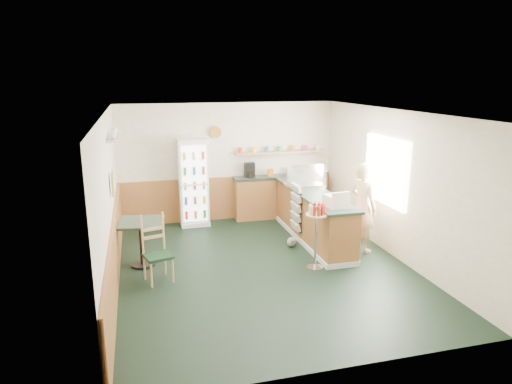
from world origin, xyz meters
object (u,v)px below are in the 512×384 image
object	(u,v)px
drinks_fridge	(193,183)
condiment_stand	(316,225)
display_case	(305,176)
cash_register	(336,201)
cafe_chair	(157,246)
cafe_table	(141,234)
shopkeeper	(363,207)

from	to	relation	value
drinks_fridge	condiment_stand	xyz separation A→B (m)	(1.72, -3.00, -0.18)
drinks_fridge	display_case	xyz separation A→B (m)	(2.21, -1.15, 0.27)
cash_register	cafe_chair	distance (m)	3.20
drinks_fridge	display_case	size ratio (longest dim) A/B	2.43
cafe_table	cafe_chair	world-z (taller)	cafe_chair
cafe_table	cash_register	bearing A→B (deg)	-10.26
display_case	cafe_table	size ratio (longest dim) A/B	0.93
cafe_table	cafe_chair	bearing A→B (deg)	-69.60
cash_register	cafe_chair	world-z (taller)	cash_register
display_case	shopkeeper	xyz separation A→B (m)	(0.70, -1.27, -0.37)
shopkeeper	cafe_table	distance (m)	4.12
display_case	shopkeeper	size ratio (longest dim) A/B	0.46
cash_register	condiment_stand	bearing A→B (deg)	-155.11
shopkeeper	condiment_stand	xyz separation A→B (m)	(-1.18, -0.58, -0.07)
display_case	shopkeeper	bearing A→B (deg)	-61.21
cash_register	display_case	bearing A→B (deg)	86.03
condiment_stand	cafe_table	size ratio (longest dim) A/B	1.34
shopkeeper	cash_register	bearing A→B (deg)	98.79
drinks_fridge	cash_register	bearing A→B (deg)	-51.07
display_case	cafe_table	world-z (taller)	display_case
cash_register	shopkeeper	size ratio (longest dim) A/B	0.22
shopkeeper	cafe_chair	size ratio (longest dim) A/B	1.55
condiment_stand	shopkeeper	bearing A→B (deg)	25.98
drinks_fridge	shopkeeper	size ratio (longest dim) A/B	1.12
condiment_stand	cafe_table	bearing A→B (deg)	163.19
cash_register	shopkeeper	bearing A→B (deg)	19.94
drinks_fridge	condiment_stand	size ratio (longest dim) A/B	1.69
cafe_chair	cash_register	bearing A→B (deg)	-15.49
drinks_fridge	cash_register	world-z (taller)	drinks_fridge
condiment_stand	drinks_fridge	bearing A→B (deg)	119.89
display_case	cafe_chair	xyz separation A→B (m)	(-3.16, -1.62, -0.65)
cash_register	cafe_table	world-z (taller)	cash_register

